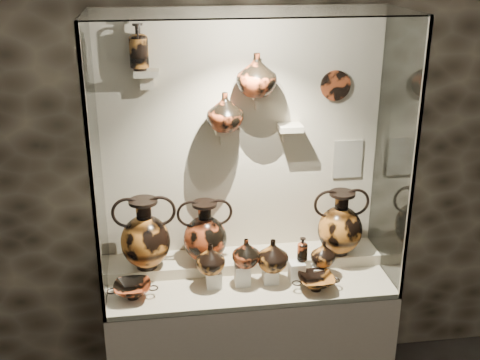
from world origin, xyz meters
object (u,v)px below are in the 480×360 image
(jug_a, at_px, (210,258))
(kylix_left, at_px, (133,289))
(jug_e, at_px, (323,253))
(amphora_mid, at_px, (205,232))
(jug_c, at_px, (273,255))
(lekythos_tall, at_px, (139,44))
(ovoid_vase_b, at_px, (257,74))
(lekythos_small, at_px, (302,248))
(amphora_right, at_px, (340,223))
(kylix_right, at_px, (316,281))
(jug_b, at_px, (246,252))
(ovoid_vase_a, at_px, (225,112))
(amphora_left, at_px, (145,233))

(jug_a, height_order, kylix_left, jug_a)
(jug_e, bearing_deg, amphora_mid, 145.46)
(jug_c, xyz_separation_m, jug_e, (0.31, 0.03, -0.03))
(lekythos_tall, relative_size, ovoid_vase_b, 1.20)
(amphora_mid, bearing_deg, lekythos_small, -20.59)
(amphora_right, xyz_separation_m, kylix_right, (-0.22, -0.30, -0.22))
(jug_a, height_order, jug_b, jug_b)
(amphora_mid, relative_size, ovoid_vase_a, 1.80)
(jug_b, height_order, ovoid_vase_b, ovoid_vase_b)
(amphora_left, xyz_separation_m, jug_a, (0.37, -0.17, -0.10))
(kylix_right, height_order, ovoid_vase_a, ovoid_vase_a)
(amphora_mid, distance_m, kylix_right, 0.72)
(lekythos_tall, height_order, ovoid_vase_a, lekythos_tall)
(amphora_left, xyz_separation_m, lekythos_tall, (0.03, 0.12, 1.09))
(kylix_right, bearing_deg, jug_c, 158.62)
(jug_a, height_order, jug_c, jug_c)
(kylix_left, distance_m, lekythos_tall, 1.37)
(kylix_right, bearing_deg, jug_e, 64.98)
(jug_b, relative_size, ovoid_vase_b, 0.72)
(jug_a, distance_m, lekythos_tall, 1.27)
(amphora_mid, xyz_separation_m, ovoid_vase_a, (0.13, 0.05, 0.73))
(jug_e, relative_size, ovoid_vase_b, 0.65)
(ovoid_vase_b, bearing_deg, kylix_left, -171.12)
(amphora_mid, relative_size, lekythos_tall, 1.38)
(lekythos_tall, height_order, ovoid_vase_b, lekythos_tall)
(lekythos_small, bearing_deg, jug_a, -171.96)
(jug_a, distance_m, jug_c, 0.37)
(kylix_left, height_order, ovoid_vase_b, ovoid_vase_b)
(lekythos_small, bearing_deg, jug_b, -169.52)
(kylix_right, height_order, ovoid_vase_b, ovoid_vase_b)
(amphora_right, distance_m, lekythos_small, 0.33)
(lekythos_small, height_order, ovoid_vase_b, ovoid_vase_b)
(kylix_left, height_order, lekythos_tall, lekythos_tall)
(amphora_left, distance_m, kylix_right, 1.04)
(amphora_right, distance_m, jug_a, 0.85)
(amphora_mid, relative_size, jug_a, 2.20)
(amphora_left, bearing_deg, jug_c, 6.95)
(ovoid_vase_a, bearing_deg, amphora_right, -6.89)
(amphora_right, xyz_separation_m, jug_c, (-0.46, -0.19, -0.09))
(jug_e, distance_m, lekythos_small, 0.14)
(amphora_left, xyz_separation_m, jug_c, (0.74, -0.18, -0.10))
(ovoid_vase_a, bearing_deg, kylix_right, -38.49)
(jug_a, bearing_deg, ovoid_vase_b, 56.60)
(kylix_right, xyz_separation_m, lekythos_tall, (-0.95, 0.41, 1.33))
(jug_a, relative_size, jug_b, 1.05)
(jug_c, relative_size, kylix_right, 0.72)
(jug_e, bearing_deg, jug_a, 160.90)
(lekythos_tall, distance_m, ovoid_vase_b, 0.67)
(jug_a, distance_m, jug_b, 0.21)
(jug_c, bearing_deg, amphora_left, 170.77)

